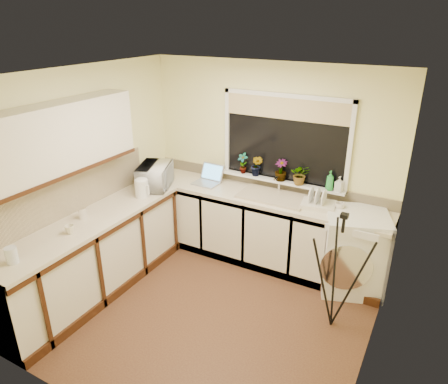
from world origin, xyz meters
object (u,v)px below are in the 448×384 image
plant_a (243,163)px  cup_back (340,206)px  plant_c (281,170)px  plant_d (300,174)px  microwave (155,176)px  tripod (337,272)px  steel_jar (83,213)px  soap_bottle_green (330,181)px  plant_b (257,166)px  washing_machine (354,251)px  glass_jug (12,255)px  kettle (142,189)px  soap_bottle_clear (339,184)px  laptop (209,178)px  dish_rack (318,205)px  cup_left (70,229)px

plant_a → cup_back: plant_a is taller
plant_c → plant_d: plant_c is taller
microwave → tripod: bearing=-121.1°
steel_jar → soap_bottle_green: soap_bottle_green is taller
plant_a → plant_b: (0.20, -0.00, 0.00)m
soap_bottle_green → cup_back: bearing=-42.3°
washing_machine → steel_jar: 3.02m
glass_jug → plant_d: (1.72, 2.64, 0.20)m
washing_machine → plant_d: 1.07m
plant_c → soap_bottle_green: 0.61m
plant_c → plant_b: bearing=179.4°
tripod → kettle: bearing=-173.1°
soap_bottle_clear → plant_a: bearing=179.7°
plant_d → soap_bottle_green: size_ratio=1.08×
washing_machine → cup_back: (-0.23, 0.08, 0.48)m
laptop → plant_a: size_ratio=1.28×
soap_bottle_green → soap_bottle_clear: (0.11, 0.01, -0.03)m
steel_jar → plant_d: (1.83, 1.71, 0.21)m
microwave → cup_back: 2.28m
glass_jug → soap_bottle_green: 3.36m
plant_b → plant_c: bearing=-0.6°
steel_jar → plant_c: (1.58, 1.71, 0.22)m
washing_machine → cup_back: size_ratio=8.56×
laptop → dish_rack: (1.49, -0.06, -0.03)m
plant_d → soap_bottle_clear: plant_d is taller
dish_rack → steel_jar: (-2.14, -1.50, 0.03)m
glass_jug → plant_c: size_ratio=0.57×
dish_rack → cup_back: 0.23m
tripod → cup_back: (-0.23, 0.83, 0.31)m
plant_b → soap_bottle_green: plant_b is taller
dish_rack → plant_c: (-0.56, 0.21, 0.26)m
steel_jar → soap_bottle_green: size_ratio=0.53×
plant_c → soap_bottle_green: bearing=-1.1°
glass_jug → steel_jar: size_ratio=1.24×
washing_machine → glass_jug: size_ratio=6.11×
steel_jar → plant_d: size_ratio=0.49×
microwave → soap_bottle_green: (2.06, 0.61, 0.12)m
plant_c → soap_bottle_clear: (0.72, 0.00, -0.04)m
plant_a → soap_bottle_green: plant_a is taller
glass_jug → plant_d: bearing=57.0°
washing_machine → plant_a: size_ratio=3.48×
soap_bottle_clear → glass_jug: bearing=-129.5°
dish_rack → steel_jar: size_ratio=3.03×
plant_d → steel_jar: bearing=-137.1°
steel_jar → glass_jug: bearing=-82.9°
dish_rack → soap_bottle_clear: size_ratio=2.06×
cup_back → soap_bottle_clear: bearing=111.9°
plant_b → soap_bottle_green: bearing=-0.9°
plant_a → cup_left: 2.24m
steel_jar → cup_left: size_ratio=1.29×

